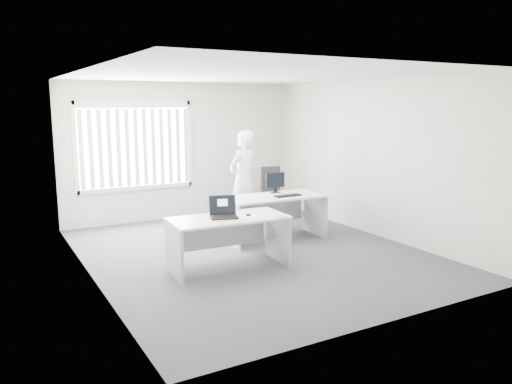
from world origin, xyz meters
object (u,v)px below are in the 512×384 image
desk_near (229,232)px  laptop (224,208)px  desk_far (275,208)px  office_chair (274,201)px  person (243,179)px  monitor (275,183)px

desk_near → laptop: 0.37m
desk_far → laptop: laptop is taller
desk_near → office_chair: office_chair is taller
desk_far → person: 1.20m
monitor → office_chair: bearing=64.2°
desk_near → person: (1.40, 2.17, 0.38)m
person → monitor: person is taller
laptop → desk_near: bearing=27.8°
monitor → desk_far: bearing=-117.2°
desk_near → desk_far: bearing=38.6°
desk_far → monitor: (0.16, 0.26, 0.40)m
desk_far → laptop: (-1.49, -1.03, 0.35)m
laptop → monitor: size_ratio=1.05×
desk_near → office_chair: bearing=50.7°
laptop → person: bearing=74.1°
office_chair → laptop: 3.62m
laptop → office_chair: bearing=65.3°
laptop → monitor: bearing=56.2°
laptop → monitor: 2.10m
desk_near → desk_far: size_ratio=0.97×
office_chair → monitor: (-0.78, -1.33, 0.64)m
desk_near → person: 2.61m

